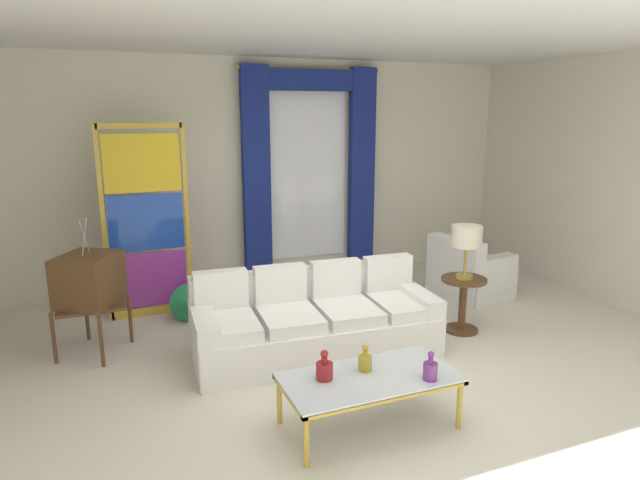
{
  "coord_description": "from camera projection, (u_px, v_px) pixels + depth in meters",
  "views": [
    {
      "loc": [
        -2.15,
        -4.14,
        2.34
      ],
      "look_at": [
        -0.09,
        0.9,
        1.05
      ],
      "focal_mm": 30.99,
      "sensor_mm": 36.0,
      "label": 1
    }
  ],
  "objects": [
    {
      "name": "ground_plane",
      "position": [
        366.0,
        371.0,
        5.06
      ],
      "size": [
        16.0,
        16.0,
        0.0
      ],
      "primitive_type": "plane",
      "color": "silver"
    },
    {
      "name": "wall_rear",
      "position": [
        265.0,
        173.0,
        7.47
      ],
      "size": [
        8.0,
        0.12,
        3.0
      ],
      "primitive_type": "cube",
      "color": "silver",
      "rests_on": "ground"
    },
    {
      "name": "wall_right",
      "position": [
        619.0,
        182.0,
        6.6
      ],
      "size": [
        0.12,
        7.0,
        3.0
      ],
      "primitive_type": "cube",
      "color": "silver",
      "rests_on": "ground"
    },
    {
      "name": "ceiling_slab",
      "position": [
        333.0,
        34.0,
        5.08
      ],
      "size": [
        8.0,
        7.6,
        0.04
      ],
      "primitive_type": "cube",
      "color": "white"
    },
    {
      "name": "curtained_window",
      "position": [
        311.0,
        155.0,
        7.48
      ],
      "size": [
        2.0,
        0.17,
        2.7
      ],
      "color": "white",
      "rests_on": "ground"
    },
    {
      "name": "couch_white_long",
      "position": [
        313.0,
        322.0,
        5.42
      ],
      "size": [
        2.39,
        1.08,
        0.86
      ],
      "color": "white",
      "rests_on": "ground"
    },
    {
      "name": "coffee_table",
      "position": [
        369.0,
        380.0,
        4.11
      ],
      "size": [
        1.3,
        0.65,
        0.41
      ],
      "color": "silver",
      "rests_on": "ground"
    },
    {
      "name": "bottle_blue_decanter",
      "position": [
        431.0,
        370.0,
        4.03
      ],
      "size": [
        0.11,
        0.11,
        0.22
      ],
      "color": "#753384",
      "rests_on": "coffee_table"
    },
    {
      "name": "bottle_crystal_tall",
      "position": [
        365.0,
        362.0,
        4.17
      ],
      "size": [
        0.1,
        0.1,
        0.21
      ],
      "color": "gold",
      "rests_on": "coffee_table"
    },
    {
      "name": "bottle_amber_squat",
      "position": [
        324.0,
        369.0,
        4.04
      ],
      "size": [
        0.13,
        0.13,
        0.23
      ],
      "color": "maroon",
      "rests_on": "coffee_table"
    },
    {
      "name": "vintage_tv",
      "position": [
        89.0,
        282.0,
        5.29
      ],
      "size": [
        0.73,
        0.76,
        1.35
      ],
      "color": "brown",
      "rests_on": "ground"
    },
    {
      "name": "armchair_white",
      "position": [
        468.0,
        275.0,
        7.03
      ],
      "size": [
        0.96,
        0.95,
        0.8
      ],
      "color": "white",
      "rests_on": "ground"
    },
    {
      "name": "stained_glass_divider",
      "position": [
        147.0,
        226.0,
        6.22
      ],
      "size": [
        0.95,
        0.05,
        2.2
      ],
      "color": "gold",
      "rests_on": "ground"
    },
    {
      "name": "peacock_figurine",
      "position": [
        191.0,
        304.0,
        6.16
      ],
      "size": [
        0.44,
        0.6,
        0.5
      ],
      "color": "beige",
      "rests_on": "ground"
    },
    {
      "name": "round_side_table",
      "position": [
        463.0,
        300.0,
        5.91
      ],
      "size": [
        0.48,
        0.48,
        0.59
      ],
      "color": "brown",
      "rests_on": "ground"
    },
    {
      "name": "table_lamp_brass",
      "position": [
        467.0,
        239.0,
        5.75
      ],
      "size": [
        0.32,
        0.32,
        0.57
      ],
      "color": "#B29338",
      "rests_on": "round_side_table"
    }
  ]
}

